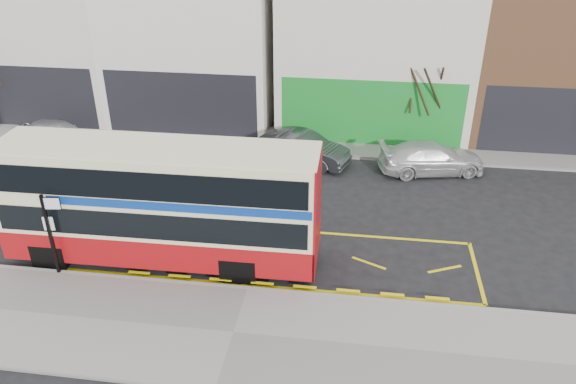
# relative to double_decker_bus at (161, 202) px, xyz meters

# --- Properties ---
(ground) EXTENTS (120.00, 120.00, 0.00)m
(ground) POSITION_rel_double_decker_bus_xyz_m (2.96, -1.02, -2.08)
(ground) COLOR black
(ground) RESTS_ON ground
(pavement) EXTENTS (40.00, 4.00, 0.15)m
(pavement) POSITION_rel_double_decker_bus_xyz_m (2.96, -3.32, -2.00)
(pavement) COLOR gray
(pavement) RESTS_ON ground
(kerb) EXTENTS (40.00, 0.15, 0.15)m
(kerb) POSITION_rel_double_decker_bus_xyz_m (2.96, -1.40, -2.00)
(kerb) COLOR gray
(kerb) RESTS_ON ground
(far_pavement) EXTENTS (50.00, 3.00, 0.15)m
(far_pavement) POSITION_rel_double_decker_bus_xyz_m (2.96, 9.98, -2.00)
(far_pavement) COLOR gray
(far_pavement) RESTS_ON ground
(road_markings) EXTENTS (14.00, 3.40, 0.01)m
(road_markings) POSITION_rel_double_decker_bus_xyz_m (2.96, 0.58, -2.07)
(road_markings) COLOR yellow
(road_markings) RESTS_ON ground
(terrace_far_left) EXTENTS (8.00, 8.01, 10.80)m
(terrace_far_left) POSITION_rel_double_decker_bus_xyz_m (-10.54, 13.97, 2.74)
(terrace_far_left) COLOR silver
(terrace_far_left) RESTS_ON ground
(terrace_left) EXTENTS (8.00, 8.01, 11.80)m
(terrace_left) POSITION_rel_double_decker_bus_xyz_m (-2.54, 13.97, 3.24)
(terrace_left) COLOR silver
(terrace_left) RESTS_ON ground
(terrace_green_shop) EXTENTS (9.00, 8.01, 11.30)m
(terrace_green_shop) POSITION_rel_double_decker_bus_xyz_m (6.46, 13.97, 2.99)
(terrace_green_shop) COLOR silver
(terrace_green_shop) RESTS_ON ground
(terrace_right) EXTENTS (9.00, 8.01, 10.30)m
(terrace_right) POSITION_rel_double_decker_bus_xyz_m (15.46, 13.97, 2.49)
(terrace_right) COLOR #9C633E
(terrace_right) RESTS_ON ground
(double_decker_bus) EXTENTS (9.93, 2.41, 3.95)m
(double_decker_bus) POSITION_rel_double_decker_bus_xyz_m (0.00, 0.00, 0.00)
(double_decker_bus) COLOR beige
(double_decker_bus) RESTS_ON ground
(bus_stop_post) EXTENTS (0.68, 0.14, 2.73)m
(bus_stop_post) POSITION_rel_double_decker_bus_xyz_m (-2.98, -1.41, -0.27)
(bus_stop_post) COLOR black
(bus_stop_post) RESTS_ON pavement
(car_silver) EXTENTS (4.21, 1.82, 1.42)m
(car_silver) POSITION_rel_double_decker_bus_xyz_m (-7.82, 7.71, -1.37)
(car_silver) COLOR silver
(car_silver) RESTS_ON ground
(car_grey) EXTENTS (4.34, 2.70, 1.35)m
(car_grey) POSITION_rel_double_decker_bus_xyz_m (3.57, 7.87, -1.40)
(car_grey) COLOR #383B3E
(car_grey) RESTS_ON ground
(car_white) EXTENTS (4.72, 2.73, 1.29)m
(car_white) POSITION_rel_double_decker_bus_xyz_m (9.08, 7.69, -1.44)
(car_white) COLOR silver
(car_white) RESTS_ON ground
(street_tree_right) EXTENTS (2.36, 2.36, 5.10)m
(street_tree_right) POSITION_rel_double_decker_bus_xyz_m (8.74, 10.28, 1.40)
(street_tree_right) COLOR black
(street_tree_right) RESTS_ON ground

